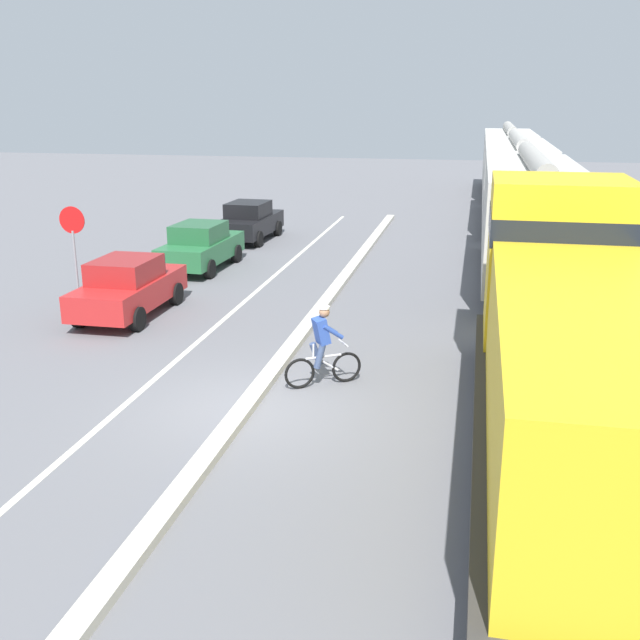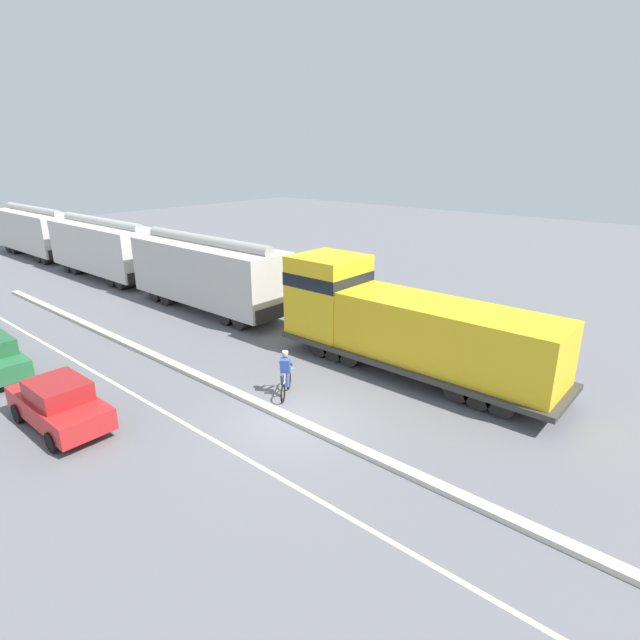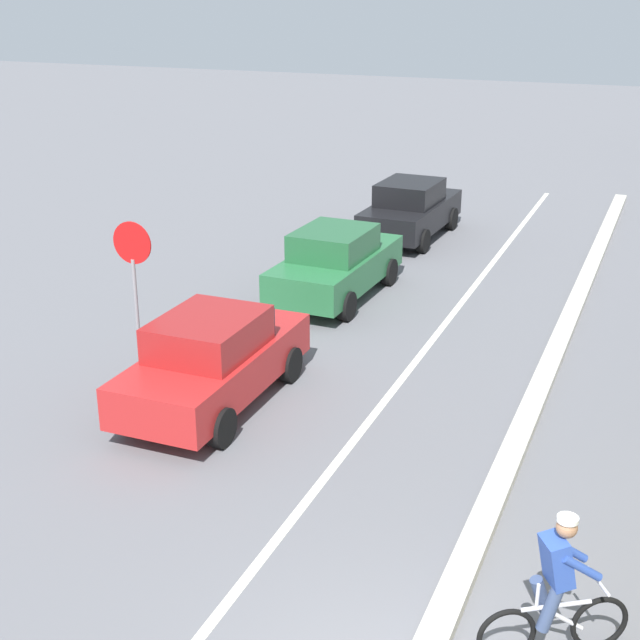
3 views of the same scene
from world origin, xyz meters
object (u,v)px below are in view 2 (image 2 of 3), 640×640
locomotive (397,327)px  hopper_car_trailing (36,232)px  hopper_car_lead (208,274)px  parked_car_red (59,403)px  hopper_car_middle (104,248)px  cyclist (285,375)px

locomotive → hopper_car_trailing: size_ratio=1.10×
locomotive → hopper_car_lead: (0.00, 12.16, 0.28)m
hopper_car_trailing → hopper_car_lead: bearing=-90.0°
locomotive → parked_car_red: size_ratio=2.76×
parked_car_red → hopper_car_middle: bearing=58.9°
hopper_car_lead → parked_car_red: (-10.88, -6.47, -1.26)m
cyclist → hopper_car_trailing: bearing=82.1°
hopper_car_trailing → cyclist: (-4.65, -33.67, -1.26)m
locomotive → hopper_car_trailing: bearing=90.0°
locomotive → hopper_car_middle: size_ratio=1.10×
parked_car_red → hopper_car_lead: bearing=30.7°
hopper_car_trailing → cyclist: 34.01m
hopper_car_trailing → locomotive: bearing=-90.0°
parked_car_red → locomotive: bearing=-27.6°
locomotive → cyclist: locomotive is taller
hopper_car_middle → cyclist: (-4.65, -22.07, -1.26)m
hopper_car_lead → parked_car_red: size_ratio=2.52×
hopper_car_lead → hopper_car_trailing: 23.20m
locomotive → cyclist: 5.04m
hopper_car_middle → hopper_car_trailing: same height
locomotive → hopper_car_trailing: 35.36m
hopper_car_lead → cyclist: hopper_car_lead is taller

